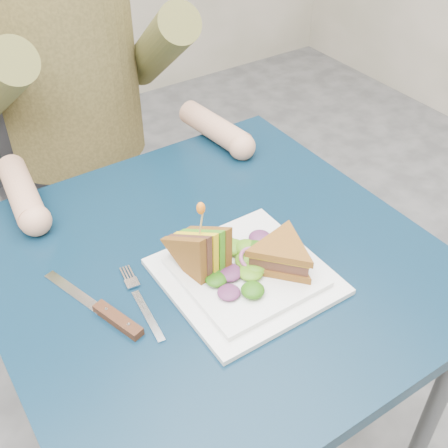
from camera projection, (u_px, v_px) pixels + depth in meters
table at (213, 290)px, 1.04m from camera, size 0.75×0.75×0.73m
chair at (74, 160)px, 1.58m from camera, size 0.42×0.40×0.93m
diner at (65, 44)px, 1.27m from camera, size 0.54×0.59×0.74m
plate at (245, 275)px, 0.95m from camera, size 0.26×0.26×0.02m
sandwich_flat at (282, 255)px, 0.93m from camera, size 0.18×0.18×0.05m
sandwich_upright at (202, 252)px, 0.92m from camera, size 0.09×0.14×0.14m
fork at (142, 304)px, 0.90m from camera, size 0.04×0.18×0.01m
knife at (109, 314)px, 0.88m from camera, size 0.09×0.22×0.02m
toothpick at (201, 222)px, 0.88m from camera, size 0.01×0.01×0.06m
toothpick_frill at (201, 208)px, 0.86m from camera, size 0.01×0.01×0.02m
lettuce_spill at (245, 261)px, 0.94m from camera, size 0.15×0.13×0.02m
onion_ring at (251, 258)px, 0.94m from camera, size 0.04×0.04×0.02m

